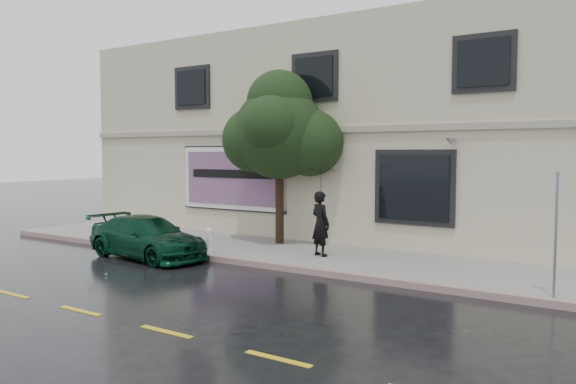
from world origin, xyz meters
The scene contains 12 objects.
ground centered at (0.00, 0.00, 0.00)m, with size 90.00×90.00×0.00m, color black.
sidewalk centered at (0.00, 3.25, 0.07)m, with size 20.00×3.50×0.15m, color gray.
curb centered at (0.00, 1.50, 0.07)m, with size 20.00×0.18×0.16m, color gray.
road_marking centered at (0.00, -3.50, 0.01)m, with size 19.00×0.12×0.01m, color gold.
building centered at (0.00, 9.00, 3.50)m, with size 20.00×8.12×7.00m.
billboard centered at (-3.20, 4.92, 2.05)m, with size 4.30×0.16×2.20m.
car centered at (-2.95, 0.85, 0.58)m, with size 1.75×3.96×1.15m, color #083120.
pedestrian centered at (1.33, 3.04, 1.02)m, with size 0.63×0.42×1.74m, color black.
umbrella centered at (1.33, 3.04, 2.26)m, with size 1.00×1.00×0.74m, color black.
street_tree centered at (-0.78, 4.20, 3.49)m, with size 2.79×2.79×4.75m.
fire_hydrant centered at (-1.50, 1.80, 0.49)m, with size 0.28×0.27×0.69m.
sign_pole centered at (7.23, 1.70, 1.61)m, with size 0.30×0.05×2.41m.
Camera 1 is at (8.75, -9.89, 2.91)m, focal length 35.00 mm.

